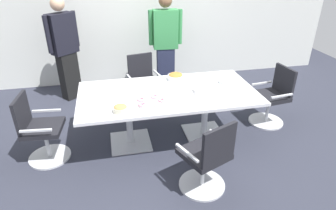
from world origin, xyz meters
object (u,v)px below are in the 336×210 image
at_px(person_standing_1, 165,43).
at_px(snack_bowl_pretzels, 176,76).
at_px(conference_table, 168,100).
at_px(plate_stack, 225,82).
at_px(office_chair_0, 40,132).
at_px(office_chair_3, 144,85).
at_px(snack_bowl_cookies, 120,108).
at_px(office_chair_1, 207,160).
at_px(office_chair_2, 272,99).
at_px(donut_platter, 151,102).
at_px(napkin_pile, 201,90).
at_px(person_standing_0, 65,48).

xyz_separation_m(person_standing_1, snack_bowl_pretzels, (-0.10, -1.25, -0.15)).
relative_size(conference_table, plate_stack, 13.20).
distance_m(office_chair_0, office_chair_3, 1.92).
bearing_deg(office_chair_0, plate_stack, 101.07).
xyz_separation_m(snack_bowl_pretzels, plate_stack, (0.68, -0.27, -0.03)).
bearing_deg(office_chair_3, snack_bowl_cookies, 60.70).
xyz_separation_m(conference_table, plate_stack, (0.88, 0.13, 0.15)).
xyz_separation_m(office_chair_1, office_chair_2, (1.49, 1.22, 0.00)).
relative_size(office_chair_1, plate_stack, 5.00).
height_order(person_standing_1, donut_platter, person_standing_1).
bearing_deg(snack_bowl_cookies, office_chair_2, 12.95).
xyz_separation_m(office_chair_3, napkin_pile, (0.63, -1.20, 0.38)).
xyz_separation_m(conference_table, office_chair_3, (-0.20, 1.10, -0.22)).
height_order(person_standing_1, plate_stack, person_standing_1).
height_order(office_chair_0, person_standing_1, person_standing_1).
xyz_separation_m(conference_table, snack_bowl_pretzels, (0.20, 0.39, 0.18)).
xyz_separation_m(office_chair_1, office_chair_3, (-0.40, 2.19, 0.00)).
bearing_deg(office_chair_2, snack_bowl_cookies, 95.49).
height_order(office_chair_3, person_standing_0, person_standing_0).
relative_size(person_standing_1, snack_bowl_cookies, 10.36).
height_order(office_chair_2, snack_bowl_cookies, office_chair_2).
distance_m(office_chair_2, office_chair_3, 2.12).
xyz_separation_m(office_chair_2, person_standing_0, (-3.17, 1.59, 0.54)).
bearing_deg(snack_bowl_pretzels, person_standing_0, 141.74).
distance_m(conference_table, office_chair_1, 1.13).
xyz_separation_m(office_chair_2, snack_bowl_pretzels, (-1.49, 0.27, 0.40)).
bearing_deg(office_chair_0, snack_bowl_pretzels, 110.70).
distance_m(conference_table, office_chair_0, 1.71).
relative_size(conference_table, office_chair_0, 2.64).
height_order(office_chair_0, plate_stack, office_chair_0).
distance_m(person_standing_0, napkin_pile, 2.65).
bearing_deg(snack_bowl_cookies, plate_stack, 19.47).
bearing_deg(conference_table, office_chair_2, 4.20).
relative_size(office_chair_2, napkin_pile, 4.83).
xyz_separation_m(office_chair_1, plate_stack, (0.67, 1.22, 0.37)).
xyz_separation_m(office_chair_0, plate_stack, (2.57, 0.24, 0.37)).
height_order(office_chair_2, snack_bowl_pretzels, office_chair_2).
relative_size(snack_bowl_cookies, plate_stack, 0.96).
bearing_deg(snack_bowl_pretzels, snack_bowl_cookies, -136.84).
height_order(office_chair_1, person_standing_0, person_standing_0).
height_order(office_chair_2, plate_stack, office_chair_2).
height_order(person_standing_0, snack_bowl_pretzels, person_standing_0).
relative_size(office_chair_2, person_standing_1, 0.50).
bearing_deg(office_chair_2, plate_stack, 82.31).
bearing_deg(conference_table, person_standing_0, 130.73).
relative_size(office_chair_1, donut_platter, 2.40).
distance_m(person_standing_0, snack_bowl_pretzels, 2.14).
bearing_deg(person_standing_0, office_chair_1, 81.37).
xyz_separation_m(person_standing_1, donut_platter, (-0.58, -1.92, -0.18)).
distance_m(office_chair_0, person_standing_1, 2.71).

